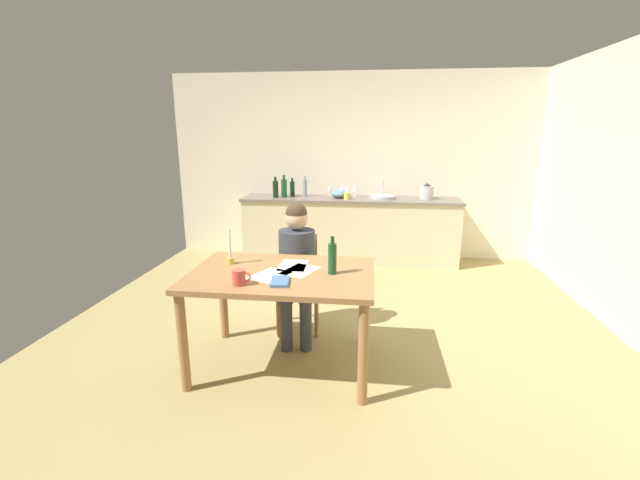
% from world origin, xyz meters
% --- Properties ---
extents(ground_plane, '(5.20, 5.20, 0.04)m').
position_xyz_m(ground_plane, '(0.00, 0.00, -0.02)').
color(ground_plane, tan).
extents(wall_back, '(5.20, 0.12, 2.60)m').
position_xyz_m(wall_back, '(0.00, 2.60, 1.30)').
color(wall_back, silver).
rests_on(wall_back, ground).
extents(kitchen_counter, '(3.00, 0.64, 0.90)m').
position_xyz_m(kitchen_counter, '(0.00, 2.24, 0.45)').
color(kitchen_counter, beige).
rests_on(kitchen_counter, ground).
extents(dining_table, '(1.37, 0.93, 0.78)m').
position_xyz_m(dining_table, '(-0.35, -0.66, 0.67)').
color(dining_table, '#9E7042').
rests_on(dining_table, ground).
extents(chair_at_table, '(0.45, 0.45, 0.87)m').
position_xyz_m(chair_at_table, '(-0.36, 0.05, 0.49)').
color(chair_at_table, '#9E7042').
rests_on(chair_at_table, ground).
extents(person_seated, '(0.38, 0.62, 1.19)m').
position_xyz_m(person_seated, '(-0.34, -0.10, 0.68)').
color(person_seated, '#333842').
rests_on(person_seated, ground).
extents(coffee_mug, '(0.13, 0.09, 0.11)m').
position_xyz_m(coffee_mug, '(-0.58, -0.97, 0.83)').
color(coffee_mug, '#D84C3F').
rests_on(coffee_mug, dining_table).
extents(candlestick, '(0.06, 0.06, 0.28)m').
position_xyz_m(candlestick, '(-0.80, -0.51, 0.86)').
color(candlestick, gold).
rests_on(candlestick, dining_table).
extents(book_magazine, '(0.15, 0.22, 0.02)m').
position_xyz_m(book_magazine, '(-0.32, -0.89, 0.79)').
color(book_magazine, '#4A6FA4').
rests_on(book_magazine, dining_table).
extents(paper_letter, '(0.30, 0.35, 0.00)m').
position_xyz_m(paper_letter, '(-0.22, -0.61, 0.78)').
color(paper_letter, white).
rests_on(paper_letter, dining_table).
extents(paper_bill, '(0.32, 0.36, 0.00)m').
position_xyz_m(paper_bill, '(-0.42, -0.74, 0.78)').
color(paper_bill, white).
rests_on(paper_bill, dining_table).
extents(paper_envelope, '(0.21, 0.30, 0.00)m').
position_xyz_m(paper_envelope, '(-0.30, -0.50, 0.78)').
color(paper_envelope, white).
rests_on(paper_envelope, dining_table).
extents(wine_bottle_on_table, '(0.06, 0.06, 0.28)m').
position_xyz_m(wine_bottle_on_table, '(0.02, -0.65, 0.90)').
color(wine_bottle_on_table, '#194C23').
rests_on(wine_bottle_on_table, dining_table).
extents(sink_unit, '(0.36, 0.36, 0.24)m').
position_xyz_m(sink_unit, '(0.44, 2.24, 0.92)').
color(sink_unit, '#B2B7BC').
rests_on(sink_unit, kitchen_counter).
extents(bottle_oil, '(0.08, 0.08, 0.29)m').
position_xyz_m(bottle_oil, '(-1.04, 2.15, 1.02)').
color(bottle_oil, black).
rests_on(bottle_oil, kitchen_counter).
extents(bottle_vinegar, '(0.08, 0.08, 0.31)m').
position_xyz_m(bottle_vinegar, '(-0.92, 2.18, 1.03)').
color(bottle_vinegar, '#194C23').
rests_on(bottle_vinegar, kitchen_counter).
extents(bottle_wine_red, '(0.07, 0.07, 0.26)m').
position_xyz_m(bottle_wine_red, '(-0.83, 2.31, 1.01)').
color(bottle_wine_red, black).
rests_on(bottle_wine_red, kitchen_counter).
extents(bottle_sauce, '(0.06, 0.06, 0.28)m').
position_xyz_m(bottle_sauce, '(-0.65, 2.32, 1.02)').
color(bottle_sauce, '#8C999E').
rests_on(bottle_sauce, kitchen_counter).
extents(mixing_bowl, '(0.24, 0.24, 0.11)m').
position_xyz_m(mixing_bowl, '(-0.15, 2.23, 0.95)').
color(mixing_bowl, '#668C99').
rests_on(mixing_bowl, kitchen_counter).
extents(stovetop_kettle, '(0.18, 0.18, 0.22)m').
position_xyz_m(stovetop_kettle, '(1.04, 2.24, 1.00)').
color(stovetop_kettle, '#B7BABF').
rests_on(stovetop_kettle, kitchen_counter).
extents(wine_glass_near_sink, '(0.07, 0.07, 0.15)m').
position_xyz_m(wine_glass_near_sink, '(0.06, 2.39, 1.01)').
color(wine_glass_near_sink, silver).
rests_on(wine_glass_near_sink, kitchen_counter).
extents(wine_glass_by_kettle, '(0.07, 0.07, 0.15)m').
position_xyz_m(wine_glass_by_kettle, '(-0.06, 2.39, 1.01)').
color(wine_glass_by_kettle, silver).
rests_on(wine_glass_by_kettle, kitchen_counter).
extents(wine_glass_back_left, '(0.07, 0.07, 0.15)m').
position_xyz_m(wine_glass_back_left, '(-0.12, 2.39, 1.01)').
color(wine_glass_back_left, silver).
rests_on(wine_glass_back_left, kitchen_counter).
extents(wine_glass_back_right, '(0.07, 0.07, 0.15)m').
position_xyz_m(wine_glass_back_right, '(-0.30, 2.39, 1.01)').
color(wine_glass_back_right, silver).
rests_on(wine_glass_back_right, kitchen_counter).
extents(teacup_on_counter, '(0.12, 0.08, 0.09)m').
position_xyz_m(teacup_on_counter, '(-0.03, 2.09, 0.95)').
color(teacup_on_counter, '#F2CC4C').
rests_on(teacup_on_counter, kitchen_counter).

